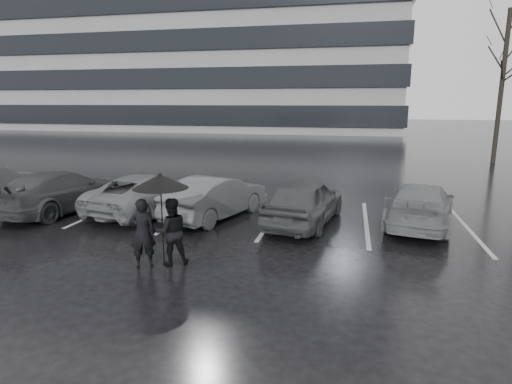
{
  "coord_description": "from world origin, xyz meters",
  "views": [
    {
      "loc": [
        2.85,
        -10.16,
        3.53
      ],
      "look_at": [
        0.38,
        1.0,
        1.1
      ],
      "focal_mm": 30.0,
      "sensor_mm": 36.0,
      "label": 1
    }
  ],
  "objects_px": {
    "car_west_b": "(147,193)",
    "pedestrian_left": "(142,233)",
    "car_east": "(421,205)",
    "tree_north": "(501,88)",
    "car_west_a": "(216,197)",
    "car_main": "(304,201)",
    "car_west_c": "(61,191)",
    "pedestrian_right": "(171,231)"
  },
  "relations": [
    {
      "from": "car_west_b",
      "to": "pedestrian_left",
      "type": "xyz_separation_m",
      "value": [
        2.06,
        -4.35,
        0.14
      ]
    },
    {
      "from": "car_east",
      "to": "tree_north",
      "type": "bearing_deg",
      "value": -100.56
    },
    {
      "from": "car_west_a",
      "to": "car_west_b",
      "type": "bearing_deg",
      "value": 15.55
    },
    {
      "from": "car_west_b",
      "to": "pedestrian_left",
      "type": "bearing_deg",
      "value": 125.53
    },
    {
      "from": "car_west_b",
      "to": "car_east",
      "type": "bearing_deg",
      "value": -167.79
    },
    {
      "from": "car_east",
      "to": "pedestrian_left",
      "type": "relative_size",
      "value": 2.78
    },
    {
      "from": "car_main",
      "to": "car_west_a",
      "type": "distance_m",
      "value": 2.74
    },
    {
      "from": "pedestrian_left",
      "to": "car_west_c",
      "type": "bearing_deg",
      "value": -63.62
    },
    {
      "from": "car_west_a",
      "to": "pedestrian_right",
      "type": "distance_m",
      "value": 3.94
    },
    {
      "from": "car_main",
      "to": "tree_north",
      "type": "xyz_separation_m",
      "value": [
        9.39,
        15.02,
        3.57
      ]
    },
    {
      "from": "car_west_c",
      "to": "pedestrian_right",
      "type": "distance_m",
      "value": 6.47
    },
    {
      "from": "car_west_c",
      "to": "tree_north",
      "type": "height_order",
      "value": "tree_north"
    },
    {
      "from": "car_main",
      "to": "pedestrian_left",
      "type": "relative_size",
      "value": 2.63
    },
    {
      "from": "car_west_a",
      "to": "car_west_c",
      "type": "relative_size",
      "value": 0.86
    },
    {
      "from": "car_main",
      "to": "pedestrian_left",
      "type": "bearing_deg",
      "value": 63.46
    },
    {
      "from": "car_west_c",
      "to": "tree_north",
      "type": "distance_m",
      "value": 23.33
    },
    {
      "from": "car_west_b",
      "to": "car_east",
      "type": "relative_size",
      "value": 1.06
    },
    {
      "from": "car_west_b",
      "to": "pedestrian_right",
      "type": "xyz_separation_m",
      "value": [
        2.6,
        -4.06,
        0.12
      ]
    },
    {
      "from": "car_main",
      "to": "car_east",
      "type": "distance_m",
      "value": 3.34
    },
    {
      "from": "car_main",
      "to": "car_west_c",
      "type": "xyz_separation_m",
      "value": [
        -7.89,
        -0.23,
        -0.02
      ]
    },
    {
      "from": "pedestrian_left",
      "to": "tree_north",
      "type": "relative_size",
      "value": 0.18
    },
    {
      "from": "car_east",
      "to": "car_main",
      "type": "bearing_deg",
      "value": 21.97
    },
    {
      "from": "car_west_c",
      "to": "pedestrian_left",
      "type": "xyz_separation_m",
      "value": [
        4.85,
        -3.86,
        0.09
      ]
    },
    {
      "from": "car_west_a",
      "to": "pedestrian_left",
      "type": "bearing_deg",
      "value": 104.5
    },
    {
      "from": "pedestrian_left",
      "to": "pedestrian_right",
      "type": "xyz_separation_m",
      "value": [
        0.54,
        0.28,
        -0.02
      ]
    },
    {
      "from": "pedestrian_left",
      "to": "pedestrian_right",
      "type": "relative_size",
      "value": 1.02
    },
    {
      "from": "car_west_b",
      "to": "car_east",
      "type": "xyz_separation_m",
      "value": [
        8.39,
        0.3,
        -0.01
      ]
    },
    {
      "from": "car_main",
      "to": "car_east",
      "type": "height_order",
      "value": "car_main"
    },
    {
      "from": "car_west_c",
      "to": "car_east",
      "type": "xyz_separation_m",
      "value": [
        11.18,
        0.79,
        -0.05
      ]
    },
    {
      "from": "car_main",
      "to": "car_west_b",
      "type": "relative_size",
      "value": 0.89
    },
    {
      "from": "car_west_c",
      "to": "car_west_b",
      "type": "bearing_deg",
      "value": -161.23
    },
    {
      "from": "tree_north",
      "to": "car_east",
      "type": "bearing_deg",
      "value": -112.89
    },
    {
      "from": "car_west_a",
      "to": "car_west_c",
      "type": "xyz_separation_m",
      "value": [
        -5.16,
        -0.36,
        0.02
      ]
    },
    {
      "from": "car_west_b",
      "to": "car_west_c",
      "type": "relative_size",
      "value": 0.97
    },
    {
      "from": "car_west_a",
      "to": "car_west_b",
      "type": "xyz_separation_m",
      "value": [
        -2.37,
        0.13,
        -0.03
      ]
    },
    {
      "from": "car_west_b",
      "to": "pedestrian_right",
      "type": "relative_size",
      "value": 3.0
    },
    {
      "from": "car_west_c",
      "to": "car_east",
      "type": "distance_m",
      "value": 11.21
    },
    {
      "from": "car_main",
      "to": "car_west_c",
      "type": "relative_size",
      "value": 0.87
    },
    {
      "from": "car_main",
      "to": "car_west_b",
      "type": "height_order",
      "value": "car_main"
    },
    {
      "from": "car_east",
      "to": "pedestrian_left",
      "type": "distance_m",
      "value": 7.85
    },
    {
      "from": "tree_north",
      "to": "pedestrian_left",
      "type": "bearing_deg",
      "value": -123.06
    },
    {
      "from": "car_west_b",
      "to": "car_east",
      "type": "distance_m",
      "value": 8.4
    }
  ]
}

